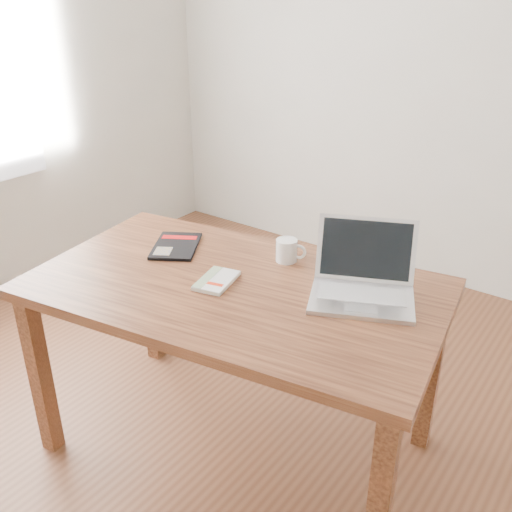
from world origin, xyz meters
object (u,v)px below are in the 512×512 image
Objects in this scene: desk at (235,305)px; white_guidebook at (217,281)px; coffee_mug at (287,250)px; black_guidebook at (176,246)px; laptop at (363,281)px.

white_guidebook reaches higher than desk.
white_guidebook is 0.32m from coffee_mug.
black_guidebook is 0.69× the size of laptop.
desk is at bearing 14.82° from white_guidebook.
white_guidebook is 0.35m from black_guidebook.
laptop reaches higher than coffee_mug.
desk is 0.41m from black_guidebook.
black_guidebook is (-0.32, 0.13, -0.00)m from white_guidebook.
laptop is at bearing -29.59° from coffee_mug.
black_guidebook is at bearing 162.97° from laptop.
desk is 7.80× the size of white_guidebook.
laptop is at bearing -24.04° from black_guidebook.
laptop is (0.46, 0.23, 0.04)m from white_guidebook.
white_guidebook is at bearing -53.60° from black_guidebook.
coffee_mug is (0.11, 0.30, 0.04)m from white_guidebook.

